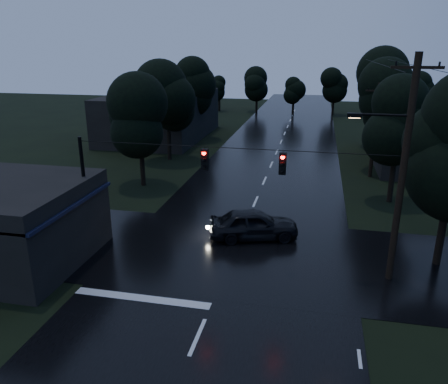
% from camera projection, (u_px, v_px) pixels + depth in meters
% --- Properties ---
extents(main_road, '(12.00, 120.00, 0.02)m').
position_uv_depth(main_road, '(271.00, 165.00, 39.26)').
color(main_road, black).
rests_on(main_road, ground).
extents(cross_street, '(60.00, 9.00, 0.02)m').
position_uv_depth(cross_street, '(233.00, 253.00, 22.58)').
color(cross_street, black).
rests_on(cross_street, ground).
extents(building_far_right, '(10.00, 14.00, 4.40)m').
position_uv_depth(building_far_right, '(431.00, 139.00, 39.49)').
color(building_far_right, black).
rests_on(building_far_right, ground).
extents(building_far_left, '(10.00, 16.00, 5.00)m').
position_uv_depth(building_far_left, '(161.00, 116.00, 50.51)').
color(building_far_left, black).
rests_on(building_far_left, ground).
extents(utility_pole_main, '(3.50, 0.30, 10.00)m').
position_uv_depth(utility_pole_main, '(401.00, 169.00, 18.51)').
color(utility_pole_main, black).
rests_on(utility_pole_main, ground).
extents(utility_pole_far, '(2.00, 0.30, 7.50)m').
position_uv_depth(utility_pole_far, '(375.00, 130.00, 34.52)').
color(utility_pole_far, black).
rests_on(utility_pole_far, ground).
extents(anchor_pole_left, '(0.18, 0.18, 6.00)m').
position_uv_depth(anchor_pole_left, '(86.00, 195.00, 22.19)').
color(anchor_pole_left, black).
rests_on(anchor_pole_left, ground).
extents(span_signals, '(15.00, 0.37, 1.12)m').
position_uv_depth(span_signals, '(242.00, 161.00, 19.86)').
color(span_signals, black).
rests_on(span_signals, ground).
extents(tree_left_a, '(3.92, 3.92, 8.26)m').
position_uv_depth(tree_left_a, '(139.00, 117.00, 31.96)').
color(tree_left_a, black).
rests_on(tree_left_a, ground).
extents(tree_left_b, '(4.20, 4.20, 8.85)m').
position_uv_depth(tree_left_b, '(167.00, 99.00, 39.37)').
color(tree_left_b, black).
rests_on(tree_left_b, ground).
extents(tree_left_c, '(4.48, 4.48, 9.44)m').
position_uv_depth(tree_left_c, '(192.00, 85.00, 48.64)').
color(tree_left_c, black).
rests_on(tree_left_c, ground).
extents(tree_right_a, '(4.20, 4.20, 8.85)m').
position_uv_depth(tree_right_a, '(399.00, 120.00, 28.27)').
color(tree_right_a, black).
rests_on(tree_right_a, ground).
extents(tree_right_b, '(4.48, 4.48, 9.44)m').
position_uv_depth(tree_right_b, '(392.00, 100.00, 35.44)').
color(tree_right_b, black).
rests_on(tree_right_b, ground).
extents(tree_right_c, '(4.76, 4.76, 10.03)m').
position_uv_depth(tree_right_c, '(384.00, 85.00, 44.47)').
color(tree_right_c, black).
rests_on(tree_right_c, ground).
extents(car, '(5.25, 3.24, 1.67)m').
position_uv_depth(car, '(254.00, 224.00, 24.14)').
color(car, black).
rests_on(car, ground).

